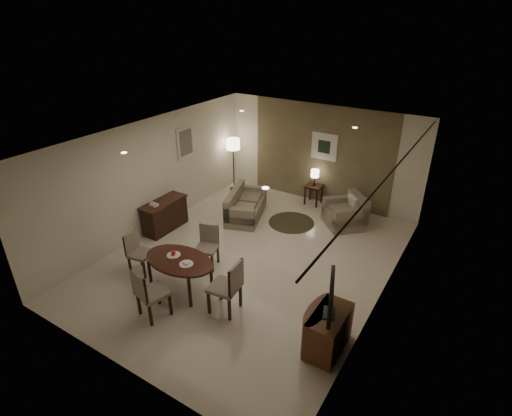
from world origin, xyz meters
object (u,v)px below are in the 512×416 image
Objects in this scene: console_desk at (165,215)px; armchair at (345,211)px; side_table at (313,195)px; sofa at (246,204)px; tv_cabinet at (328,331)px; dining_table at (181,274)px; floor_lamp at (234,165)px; chair_near at (153,292)px; chair_left at (141,253)px; chair_far at (206,248)px; chair_right at (224,286)px.

armchair is at bearing 34.25° from console_desk.
sofa is at bearing -125.55° from side_table.
tv_cabinet is 4.72m from sofa.
dining_table reaches higher than side_table.
dining_table is (-2.99, -0.08, -0.01)m from tv_cabinet.
console_desk is 0.77× the size of floor_lamp.
chair_near is 1.11× the size of chair_left.
chair_left is at bearing -157.65° from chair_far.
floor_lamp reaches higher than sofa.
chair_near reaches higher than console_desk.
side_table is at bearing 62.77° from chair_far.
tv_cabinet is 6.52m from floor_lamp.
dining_table is (1.90, -1.58, -0.04)m from console_desk.
chair_near is 4.03m from sofa.
chair_right is (2.12, -0.05, 0.07)m from chair_left.
chair_left is at bearing -20.54° from chair_near.
dining_table is 2.59× the size of side_table.
dining_table is 1.59× the size of chair_far.
chair_near reaches higher than side_table.
sofa is 1.84m from floor_lamp.
tv_cabinet is at bearing -32.56° from chair_far.
dining_table is at bearing -67.45° from armchair.
chair_right is (2.97, -1.62, 0.14)m from console_desk.
chair_right is at bearing -171.90° from sofa.
side_table is at bearing -27.93° from chair_left.
sofa is at bearing -159.46° from chair_right.
chair_left is at bearing -78.73° from armchair.
sofa is 1.70× the size of armchair.
armchair is (2.80, 4.06, -0.04)m from chair_left.
console_desk is at bearing -91.19° from floor_lamp.
chair_right reaches higher than console_desk.
sofa is 2.50m from armchair.
chair_right reaches higher than sofa.
dining_table is 0.83m from chair_near.
sofa is at bearing -17.57° from chair_left.
chair_right is (-1.92, -0.12, 0.17)m from tv_cabinet.
chair_left is 0.86× the size of chair_right.
floor_lamp reaches higher than chair_left.
side_table is 0.36× the size of floor_lamp.
sofa reaches higher than side_table.
armchair reaches higher than side_table.
console_desk is 2.47m from dining_table.
chair_left is (-1.05, 0.00, 0.11)m from dining_table.
chair_right is at bearing -28.65° from console_desk.
chair_near is 1.67m from chair_far.
console_desk is 1.33× the size of tv_cabinet.
chair_left is 4.52m from floor_lamp.
floor_lamp reaches higher than side_table.
tv_cabinet is at bearing -149.94° from sofa.
side_table is at bearing 52.31° from console_desk.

